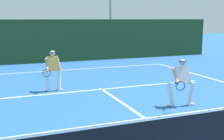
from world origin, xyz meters
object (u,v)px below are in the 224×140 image
player_far (53,69)px  tennis_ball_extra (160,74)px  player_near (181,81)px  tennis_ball (145,123)px

player_far → tennis_ball_extra: player_far is taller
player_near → player_far: player_far is taller
player_far → tennis_ball: (1.63, -4.48, -0.83)m
player_far → tennis_ball: size_ratio=24.00×
player_near → tennis_ball: (-1.84, -1.03, -0.80)m
player_far → tennis_ball_extra: (5.62, 1.52, -0.83)m
player_near → player_far: 4.89m
player_far → tennis_ball: 4.84m
player_near → tennis_ball: player_near is taller
player_near → tennis_ball: size_ratio=23.22×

